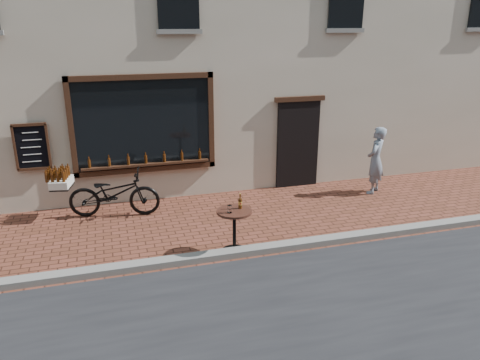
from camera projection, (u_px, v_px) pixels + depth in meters
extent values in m
plane|color=#572B1C|center=(273.00, 256.00, 8.55)|extent=(90.00, 90.00, 0.00)
cube|color=slate|center=(269.00, 248.00, 8.72)|extent=(90.00, 0.25, 0.12)
cube|color=black|center=(144.00, 124.00, 10.59)|extent=(3.00, 0.06, 2.00)
cube|color=black|center=(140.00, 77.00, 10.23)|extent=(3.24, 0.10, 0.12)
cube|color=black|center=(147.00, 169.00, 10.91)|extent=(3.24, 0.10, 0.12)
cube|color=black|center=(71.00, 129.00, 10.16)|extent=(0.12, 0.10, 2.24)
cube|color=black|center=(211.00, 121.00, 10.98)|extent=(0.12, 0.10, 2.24)
cube|color=black|center=(147.00, 164.00, 10.83)|extent=(2.90, 0.16, 0.05)
cube|color=black|center=(298.00, 144.00, 11.84)|extent=(1.10, 0.10, 2.20)
cube|color=black|center=(300.00, 99.00, 11.43)|extent=(1.30, 0.10, 0.12)
cube|color=black|center=(32.00, 147.00, 10.06)|extent=(0.62, 0.04, 0.92)
cylinder|color=#3D1C07|center=(90.00, 164.00, 10.46)|extent=(0.06, 0.06, 0.19)
cylinder|color=#3D1C07|center=(109.00, 162.00, 10.57)|extent=(0.06, 0.06, 0.19)
cylinder|color=#3D1C07|center=(128.00, 161.00, 10.68)|extent=(0.06, 0.06, 0.19)
cylinder|color=#3D1C07|center=(146.00, 159.00, 10.79)|extent=(0.06, 0.06, 0.19)
cylinder|color=#3D1C07|center=(164.00, 158.00, 10.90)|extent=(0.06, 0.06, 0.19)
cylinder|color=#3D1C07|center=(182.00, 157.00, 11.01)|extent=(0.06, 0.06, 0.19)
cylinder|color=#3D1C07|center=(199.00, 155.00, 11.12)|extent=(0.06, 0.06, 0.19)
imported|color=black|center=(114.00, 193.00, 10.17)|extent=(2.05, 1.05, 1.03)
cube|color=black|center=(62.00, 187.00, 10.01)|extent=(0.49, 0.61, 0.03)
cube|color=white|center=(61.00, 182.00, 9.98)|extent=(0.49, 0.63, 0.16)
cylinder|color=#3D1C07|center=(63.00, 177.00, 9.74)|extent=(0.06, 0.06, 0.22)
cylinder|color=#3D1C07|center=(58.00, 177.00, 9.73)|extent=(0.06, 0.06, 0.22)
cylinder|color=#3D1C07|center=(52.00, 177.00, 9.72)|extent=(0.06, 0.06, 0.22)
cylinder|color=#3D1C07|center=(46.00, 177.00, 9.71)|extent=(0.06, 0.06, 0.22)
cylinder|color=#3D1C07|center=(65.00, 175.00, 9.87)|extent=(0.06, 0.06, 0.22)
cylinder|color=#3D1C07|center=(59.00, 175.00, 9.86)|extent=(0.06, 0.06, 0.22)
cylinder|color=#3D1C07|center=(54.00, 175.00, 9.85)|extent=(0.06, 0.06, 0.22)
cylinder|color=#3D1C07|center=(48.00, 175.00, 9.84)|extent=(0.06, 0.06, 0.22)
cylinder|color=#3D1C07|center=(67.00, 173.00, 10.00)|extent=(0.06, 0.06, 0.22)
cylinder|color=#3D1C07|center=(61.00, 173.00, 9.99)|extent=(0.06, 0.06, 0.22)
cylinder|color=#3D1C07|center=(56.00, 173.00, 9.98)|extent=(0.06, 0.06, 0.22)
cylinder|color=#3D1C07|center=(50.00, 173.00, 9.97)|extent=(0.06, 0.06, 0.22)
cylinder|color=#3D1C07|center=(68.00, 171.00, 10.12)|extent=(0.06, 0.06, 0.22)
cylinder|color=#3D1C07|center=(63.00, 171.00, 10.12)|extent=(0.06, 0.06, 0.22)
cylinder|color=black|center=(234.00, 251.00, 8.70)|extent=(0.48, 0.48, 0.03)
cylinder|color=black|center=(234.00, 232.00, 8.57)|extent=(0.06, 0.06, 0.76)
cylinder|color=black|center=(234.00, 211.00, 8.44)|extent=(0.65, 0.65, 0.04)
cylinder|color=gold|center=(240.00, 203.00, 8.50)|extent=(0.07, 0.07, 0.06)
cylinder|color=white|center=(230.00, 209.00, 8.32)|extent=(0.08, 0.08, 0.14)
imported|color=slate|center=(376.00, 160.00, 11.44)|extent=(0.72, 0.70, 1.67)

